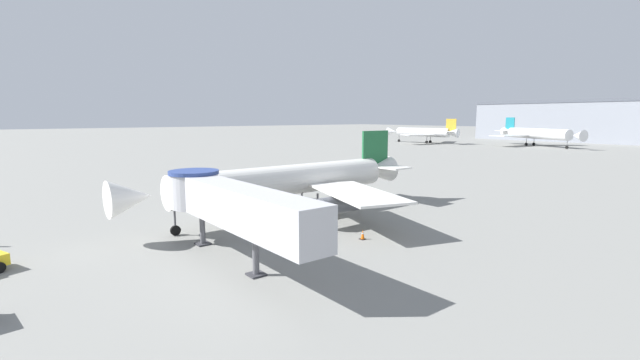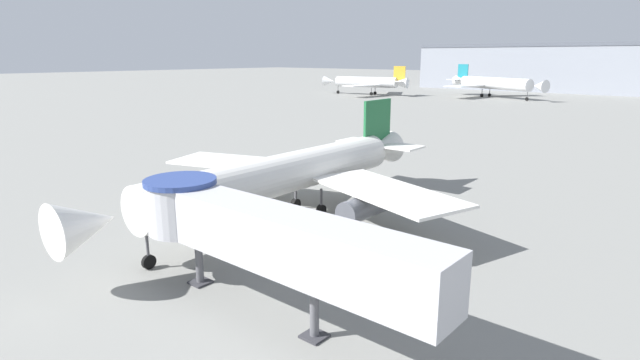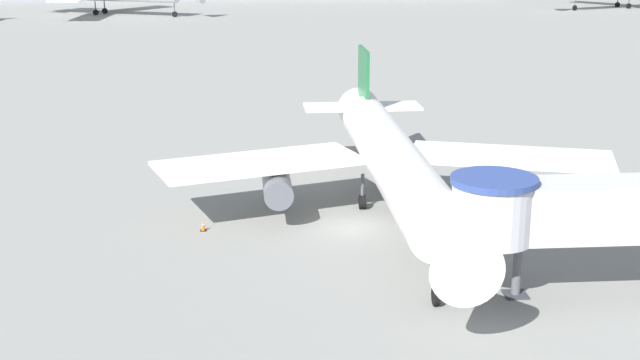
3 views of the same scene
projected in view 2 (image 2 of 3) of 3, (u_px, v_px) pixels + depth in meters
The scene contains 8 objects.
ground_plane at pixel (257, 216), 41.04m from camera, with size 800.00×800.00×0.00m, color gray.
main_airplane at pixel (289, 174), 39.48m from camera, with size 29.30×33.25×8.74m.
jet_bridge at pixel (253, 230), 24.84m from camera, with size 18.96×4.10×6.02m.
traffic_cone_starboard_wing at pixel (409, 250), 32.77m from camera, with size 0.51×0.51×0.83m.
traffic_cone_port_wing at pixel (194, 194), 46.54m from camera, with size 0.36×0.36×0.60m.
background_jet_gold_tail at pixel (368, 82), 168.42m from camera, with size 30.90×31.67×9.63m.
background_jet_teal_tail at pixel (493, 83), 157.37m from camera, with size 35.80×32.45×10.17m.
terminal_building at pixel (601, 68), 175.70m from camera, with size 131.00×22.56×17.36m.
Camera 2 is at (29.32, -26.41, 12.78)m, focal length 28.00 mm.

